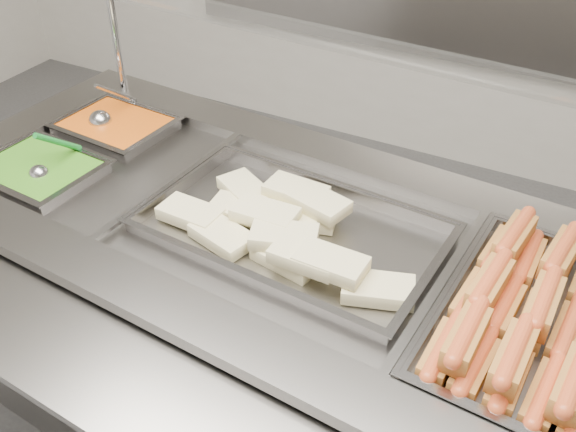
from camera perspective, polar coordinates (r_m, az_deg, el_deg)
The scene contains 11 objects.
steam_counter at distance 1.93m, azimuth -1.35°, elevation -11.45°, with size 2.04×1.02×0.95m.
tray_rail at distance 1.35m, azimuth -14.54°, elevation -13.49°, with size 1.91×0.52×0.05m.
sneeze_guard at distance 1.60m, azimuth 2.88°, elevation 15.34°, with size 1.76×0.43×0.46m.
pan_hotdogs at distance 1.47m, azimuth 20.77°, elevation -9.61°, with size 0.40×0.60×0.11m.
pan_wraps at distance 1.60m, azimuth 0.32°, elevation -1.60°, with size 0.75×0.47×0.07m.
pan_beans at distance 2.12m, azimuth -14.92°, elevation 6.95°, with size 0.33×0.28×0.11m.
pan_peas at distance 1.96m, azimuth -21.10°, elevation 2.97°, with size 0.33×0.28×0.11m.
hotdogs_in_buns at distance 1.43m, azimuth 20.14°, elevation -8.29°, with size 0.33×0.57×0.12m.
tortilla_wraps at distance 1.57m, azimuth -0.63°, elevation -0.93°, with size 0.69×0.33×0.07m.
ladle at distance 2.11m, azimuth -16.23°, elevation 8.21°, with size 0.07×0.20×0.16m.
serving_spoon at distance 1.90m, azimuth -20.94°, elevation 3.94°, with size 0.06×0.19×0.15m.
Camera 1 is at (0.70, -0.69, 1.91)m, focal length 40.00 mm.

